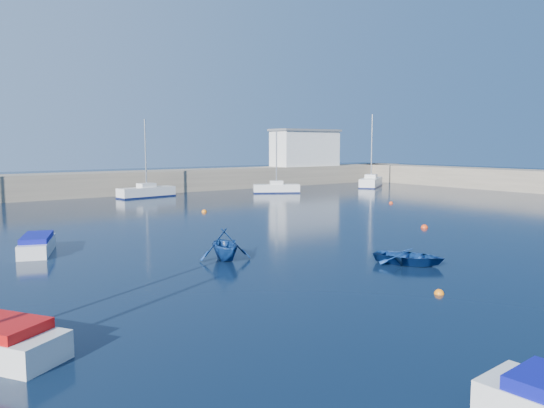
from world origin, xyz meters
TOP-DOWN VIEW (x-y plane):
  - ground at (0.00, 0.00)m, footprint 220.00×220.00m
  - back_wall at (0.00, 46.00)m, footprint 96.00×4.50m
  - right_arm at (44.00, 32.00)m, footprint 4.50×32.00m
  - harbor_office at (30.00, 46.00)m, footprint 10.00×4.00m
  - sailboat_6 at (3.33, 40.90)m, footprint 6.56×2.75m
  - sailboat_7 at (17.75, 36.62)m, footprint 5.45×4.04m
  - sailboat_8 at (33.72, 36.49)m, footprint 7.30×5.90m
  - motorboat_1 at (-13.38, 16.11)m, footprint 2.70×4.21m
  - dinghy_center at (0.23, 2.82)m, footprint 3.57×4.00m
  - dinghy_left at (-6.30, 8.90)m, footprint 3.32×3.58m
  - buoy_0 at (-2.90, -1.18)m, footprint 0.38×0.38m
  - buoy_1 at (9.99, 9.42)m, footprint 0.48×0.48m
  - buoy_3 at (2.07, 25.93)m, footprint 0.45×0.45m
  - buoy_4 at (19.97, 21.03)m, footprint 0.39×0.39m

SIDE VIEW (x-z plane):
  - ground at x=0.00m, z-range 0.00..0.00m
  - buoy_0 at x=-2.90m, z-range -0.19..0.19m
  - buoy_1 at x=9.99m, z-range -0.24..0.24m
  - buoy_3 at x=2.07m, z-range -0.23..0.23m
  - buoy_4 at x=19.97m, z-range -0.20..0.20m
  - dinghy_center at x=0.23m, z-range 0.00..0.68m
  - motorboat_1 at x=-13.38m, z-range -0.03..0.94m
  - sailboat_7 at x=17.75m, z-range -3.05..4.21m
  - sailboat_6 at x=3.33m, z-range -3.59..4.81m
  - sailboat_8 at x=33.72m, z-range -4.20..5.54m
  - dinghy_left at x=-6.30m, z-range 0.00..1.54m
  - back_wall at x=0.00m, z-range 0.00..2.60m
  - right_arm at x=44.00m, z-range 0.00..2.60m
  - harbor_office at x=30.00m, z-range 2.60..7.60m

